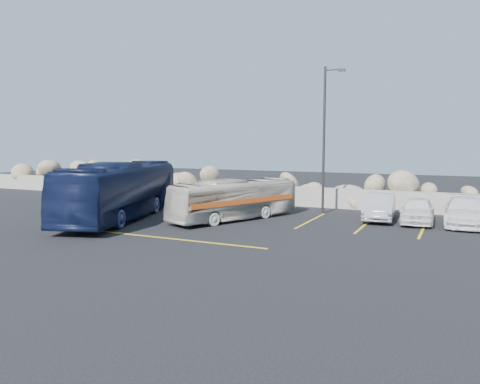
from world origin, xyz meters
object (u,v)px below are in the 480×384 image
at_px(car_c, 465,212).
at_px(tour_coach, 121,191).
at_px(vintage_bus, 235,200).
at_px(lamppost, 325,136).
at_px(car_b, 379,207).
at_px(car_a, 418,210).

bearing_deg(car_c, tour_coach, -163.33).
bearing_deg(vintage_bus, lamppost, 70.24).
bearing_deg(car_c, car_b, 179.85).
height_order(lamppost, car_b, lamppost).
height_order(lamppost, tour_coach, lamppost).
height_order(tour_coach, car_b, tour_coach).
bearing_deg(vintage_bus, car_a, 41.82).
xyz_separation_m(lamppost, tour_coach, (-9.02, -6.14, -2.83)).
xyz_separation_m(vintage_bus, car_a, (8.56, 2.91, -0.40)).
bearing_deg(lamppost, car_b, -13.85).
bearing_deg(car_c, vintage_bus, -165.25).
bearing_deg(car_c, lamppost, 172.65).
distance_m(tour_coach, car_c, 17.00).
height_order(tour_coach, car_a, tour_coach).
bearing_deg(lamppost, car_a, -11.07).
distance_m(vintage_bus, car_b, 7.41).
distance_m(tour_coach, car_a, 14.93).
xyz_separation_m(vintage_bus, car_b, (6.71, 3.12, -0.38)).
distance_m(lamppost, car_c, 7.94).
bearing_deg(car_a, vintage_bus, -163.33).
relative_size(car_b, car_c, 0.88).
bearing_deg(vintage_bus, car_c, 40.09).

